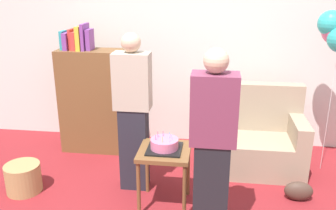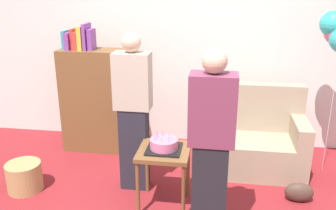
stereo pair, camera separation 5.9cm
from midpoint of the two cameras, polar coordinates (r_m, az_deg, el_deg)
name	(u,v)px [view 2 (the right image)]	position (r m, az deg, el deg)	size (l,w,h in m)	color
wall_back	(193,41)	(4.77, 4.35, 9.87)	(6.00, 0.10, 2.70)	silver
couch	(255,140)	(4.36, 13.76, -5.37)	(1.10, 0.70, 0.96)	gray
bookshelf	(94,98)	(4.69, -11.09, 1.06)	(0.80, 0.36, 1.61)	brown
side_table	(164,158)	(3.47, -0.13, -8.32)	(0.48, 0.48, 0.59)	brown
birthday_cake	(164,145)	(3.41, -0.14, -6.21)	(0.32, 0.32, 0.17)	black
person_blowing_candles	(133,112)	(3.68, -4.97, -1.17)	(0.36, 0.22, 1.63)	#23232D
person_holding_cake	(211,149)	(2.92, 7.30, -6.79)	(0.36, 0.22, 1.63)	black
wicker_basket	(24,177)	(4.15, -21.13, -10.38)	(0.36, 0.36, 0.30)	#A88451
handbag	(299,192)	(3.95, 20.17, -12.66)	(0.28, 0.14, 0.20)	#473328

